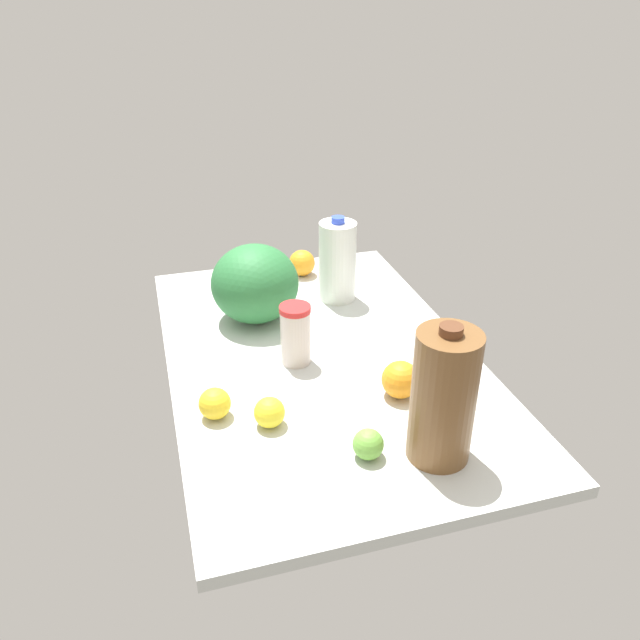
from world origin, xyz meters
TOP-DOWN VIEW (x-y plane):
  - countertop at (0.00, 0.00)cm, footprint 120.00×76.00cm
  - milk_jug at (-29.07, 13.69)cm, footprint 10.85×10.85cm
  - tumbler_cup at (1.53, -6.69)cm, footprint 7.68×7.68cm
  - watermelon at (-23.26, -11.83)cm, footprint 24.05×24.05cm
  - chocolate_milk_jug at (42.87, 12.22)cm, footprint 12.64×12.64cm
  - orange_near_front at (-47.86, 7.84)cm, footprint 8.35×8.35cm
  - lemon_by_jug at (24.47, -18.31)cm, footprint 6.75×6.75cm
  - lemon_loose at (18.32, -29.10)cm, footprint 7.07×7.07cm
  - lime_beside_bowl at (39.78, -1.53)cm, footprint 6.33×6.33cm
  - orange_far_back at (22.17, 12.65)cm, footprint 8.72×8.72cm

SIDE VIEW (x-z plane):
  - countertop at x=0.00cm, z-range 0.00..3.00cm
  - lime_beside_bowl at x=39.78cm, z-range 3.00..9.33cm
  - lemon_by_jug at x=24.47cm, z-range 3.00..9.75cm
  - lemon_loose at x=18.32cm, z-range 3.00..10.07cm
  - orange_near_front at x=-47.86cm, z-range 3.00..11.35cm
  - orange_far_back at x=22.17cm, z-range 3.00..11.72cm
  - tumbler_cup at x=1.53cm, z-range 3.04..18.63cm
  - watermelon at x=-23.26cm, z-range 3.00..24.64cm
  - milk_jug at x=-29.07cm, z-range 2.22..27.68cm
  - chocolate_milk_jug at x=42.87cm, z-range 2.22..31.98cm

